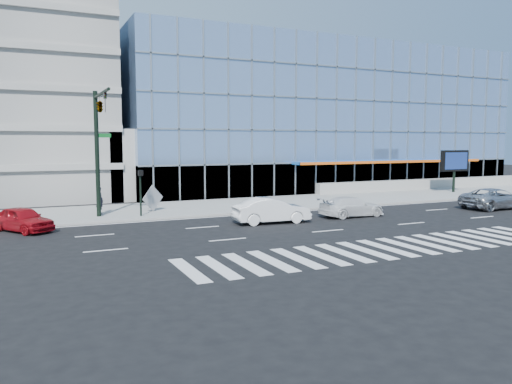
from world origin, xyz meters
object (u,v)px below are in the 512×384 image
red_sedan (23,219)px  white_suv (352,207)px  ped_signal_post (141,186)px  silver_suv (495,199)px  traffic_signal (99,122)px  pedestrian (100,200)px  marquee_sign (455,162)px  white_sedan (271,210)px  tilted_panel (153,198)px

red_sedan → white_suv: bearing=-42.3°
ped_signal_post → silver_suv: bearing=-14.3°
traffic_signal → pedestrian: 5.62m
ped_signal_post → red_sedan: (-6.96, -2.03, -1.45)m
ped_signal_post → marquee_sign: bearing=5.7°
marquee_sign → red_sedan: (-37.46, -5.08, -2.38)m
white_sedan → pedestrian: 11.66m
white_sedan → traffic_signal: bearing=67.1°
ped_signal_post → white_suv: size_ratio=0.66×
pedestrian → tilted_panel: bearing=-114.0°
white_suv → marquee_sign: bearing=-66.4°
tilted_panel → silver_suv: bearing=-47.7°
red_sedan → marquee_sign: bearing=-25.7°
silver_suv → red_sedan: 32.10m
silver_suv → tilted_panel: bearing=70.6°
pedestrian → tilted_panel: pedestrian is taller
traffic_signal → ped_signal_post: bearing=8.5°
white_suv → white_sedan: size_ratio=0.97×
marquee_sign → tilted_panel: size_ratio=3.08×
traffic_signal → red_sedan: 7.25m
ped_signal_post → white_suv: bearing=-21.6°
white_suv → pedestrian: 16.75m
ped_signal_post → pedestrian: bearing=139.3°
ped_signal_post → tilted_panel: bearing=57.5°
traffic_signal → marquee_sign: traffic_signal is taller
white_suv → pedestrian: pedestrian is taller
pedestrian → traffic_signal: bearing=153.2°
silver_suv → white_suv: size_ratio=1.20×
silver_suv → red_sedan: silver_suv is taller
white_suv → red_sedan: 20.05m
traffic_signal → pedestrian: traffic_signal is taller
red_sedan → pedestrian: size_ratio=2.20×
traffic_signal → red_sedan: traffic_signal is taller
traffic_signal → white_sedan: (9.35, -4.82, -5.39)m
ped_signal_post → marquee_sign: size_ratio=0.75×
white_suv → red_sedan: bearing=80.0°
white_suv → ped_signal_post: bearing=67.2°
ped_signal_post → white_suv: ped_signal_post is taller
marquee_sign → white_sedan: size_ratio=0.85×
white_sedan → silver_suv: bearing=-89.2°
marquee_sign → ped_signal_post: bearing=-174.3°
tilted_panel → white_suv: bearing=-59.6°
traffic_signal → tilted_panel: size_ratio=6.15×
traffic_signal → tilted_panel: 6.70m
traffic_signal → white_sedan: 11.82m
ped_signal_post → silver_suv: 25.68m
pedestrian → ped_signal_post: bearing=-153.2°
white_sedan → tilted_panel: 9.07m
white_sedan → tilted_panel: (-5.64, 7.10, 0.29)m
white_sedan → marquee_sign: bearing=-66.4°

